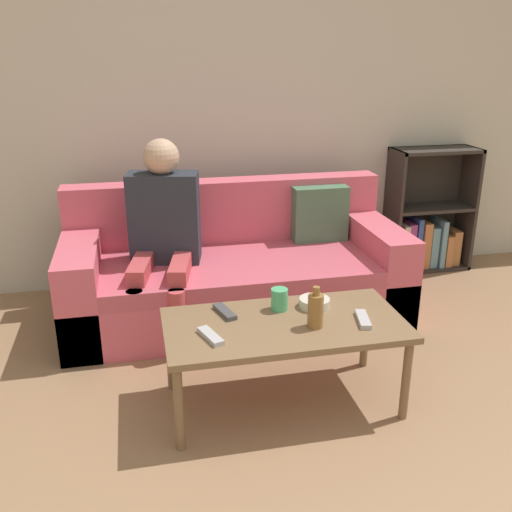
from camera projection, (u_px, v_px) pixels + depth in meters
wall_back at (222, 94)px, 3.81m from camera, size 12.00×0.06×2.60m
couch at (236, 273)px, 3.56m from camera, size 2.04×0.88×0.79m
bookshelf at (426, 223)px, 4.30m from camera, size 0.62×0.28×0.91m
coffee_table at (284, 330)px, 2.60m from camera, size 1.09×0.55×0.42m
person_adult at (163, 225)px, 3.28m from camera, size 0.47×0.67×1.12m
cup_near at (279, 299)px, 2.69m from camera, size 0.08×0.08×0.11m
tv_remote_0 at (225, 312)px, 2.66m from camera, size 0.09×0.18×0.02m
tv_remote_1 at (363, 319)px, 2.58m from camera, size 0.08×0.18×0.02m
tv_remote_2 at (211, 336)px, 2.43m from camera, size 0.10×0.18×0.02m
snack_bowl at (314, 303)px, 2.72m from camera, size 0.15×0.15×0.05m
bottle at (315, 310)px, 2.51m from camera, size 0.07×0.07×0.19m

